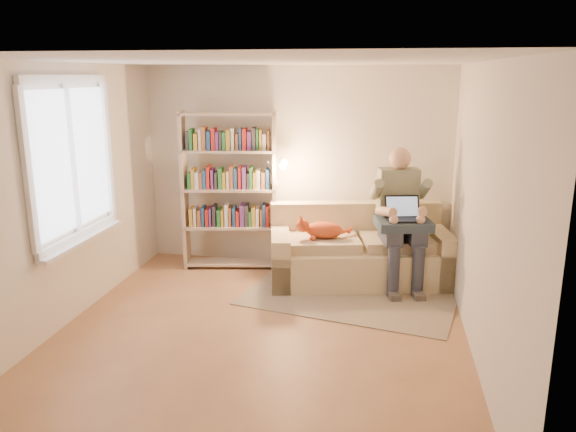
% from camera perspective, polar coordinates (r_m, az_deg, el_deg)
% --- Properties ---
extents(floor, '(4.50, 4.50, 0.00)m').
position_cam_1_polar(floor, '(5.66, -2.83, -11.84)').
color(floor, '#996945').
rests_on(floor, ground).
extents(ceiling, '(4.00, 4.50, 0.02)m').
position_cam_1_polar(ceiling, '(5.09, -3.20, 15.48)').
color(ceiling, white).
rests_on(ceiling, wall_back).
extents(wall_left, '(0.02, 4.50, 2.60)m').
position_cam_1_polar(wall_left, '(5.99, -22.03, 1.74)').
color(wall_left, silver).
rests_on(wall_left, floor).
extents(wall_right, '(0.02, 4.50, 2.60)m').
position_cam_1_polar(wall_right, '(5.17, 19.15, 0.16)').
color(wall_right, silver).
rests_on(wall_right, floor).
extents(wall_back, '(4.00, 0.02, 2.60)m').
position_cam_1_polar(wall_back, '(7.39, 0.85, 4.99)').
color(wall_back, silver).
rests_on(wall_back, floor).
extents(wall_front, '(4.00, 0.02, 2.60)m').
position_cam_1_polar(wall_front, '(3.17, -12.10, -8.11)').
color(wall_front, silver).
rests_on(wall_front, floor).
extents(window, '(0.12, 1.52, 1.69)m').
position_cam_1_polar(window, '(6.11, -20.70, 2.82)').
color(window, white).
rests_on(window, wall_left).
extents(sofa, '(2.31, 1.40, 0.91)m').
position_cam_1_polar(sofa, '(6.99, 7.19, -3.85)').
color(sofa, beige).
rests_on(sofa, floor).
extents(person, '(0.60, 0.82, 1.65)m').
position_cam_1_polar(person, '(6.76, 11.33, 0.51)').
color(person, gray).
rests_on(person, sofa).
extents(cat, '(0.66, 0.33, 0.25)m').
position_cam_1_polar(cat, '(6.69, 3.07, -1.38)').
color(cat, orange).
rests_on(cat, sofa).
extents(blanket, '(0.70, 0.62, 0.11)m').
position_cam_1_polar(blanket, '(6.64, 12.29, -0.78)').
color(blanket, '#263543').
rests_on(blanket, person).
extents(laptop, '(0.46, 0.42, 0.33)m').
position_cam_1_polar(laptop, '(6.63, 12.31, 0.24)').
color(laptop, black).
rests_on(laptop, blanket).
extents(bookshelf, '(1.39, 0.50, 2.04)m').
position_cam_1_polar(bookshelf, '(7.26, -5.95, 3.35)').
color(bookshelf, '#BFA890').
rests_on(bookshelf, floor).
extents(rug, '(2.58, 1.85, 0.01)m').
position_cam_1_polar(rug, '(6.52, 6.20, -8.21)').
color(rug, gray).
rests_on(rug, floor).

